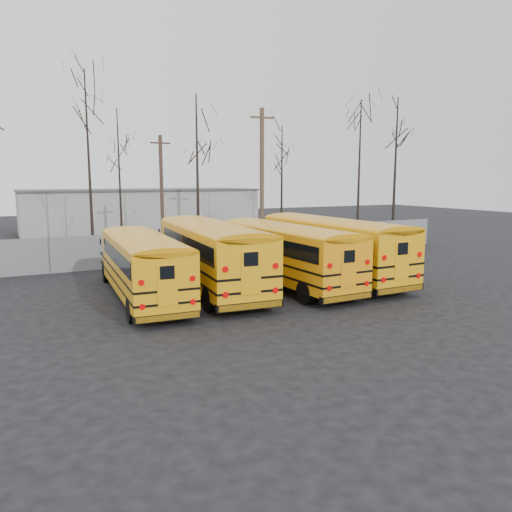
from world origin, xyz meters
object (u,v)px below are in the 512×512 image
bus_b (210,250)px  utility_pole_left (162,193)px  bus_c (285,249)px  bus_a (143,261)px  utility_pole_right (262,178)px  bus_d (330,243)px

bus_b → utility_pole_left: 13.52m
bus_c → utility_pole_left: (-1.94, 13.98, 2.39)m
bus_a → utility_pole_right: utility_pole_right is taller
bus_b → bus_d: size_ratio=1.01×
bus_a → bus_d: 9.75m
bus_b → bus_d: 6.48m
bus_d → utility_pole_left: size_ratio=1.43×
bus_d → utility_pole_right: size_ratio=1.14×
bus_a → bus_c: (6.83, -0.28, 0.10)m
bus_d → utility_pole_left: utility_pole_left is taller
bus_a → bus_b: 3.32m
bus_a → bus_b: bearing=11.7°
bus_b → utility_pole_right: 14.84m
bus_c → utility_pole_right: (5.15, 12.30, 3.44)m
utility_pole_left → bus_c: bearing=-88.2°
bus_b → utility_pole_right: size_ratio=1.15×
bus_a → utility_pole_left: 14.75m
utility_pole_left → utility_pole_right: utility_pole_right is taller
bus_a → bus_b: size_ratio=0.89×
utility_pole_right → utility_pole_left: bearing=170.5°
bus_b → utility_pole_right: bearing=57.7°
bus_d → utility_pole_right: utility_pole_right is taller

